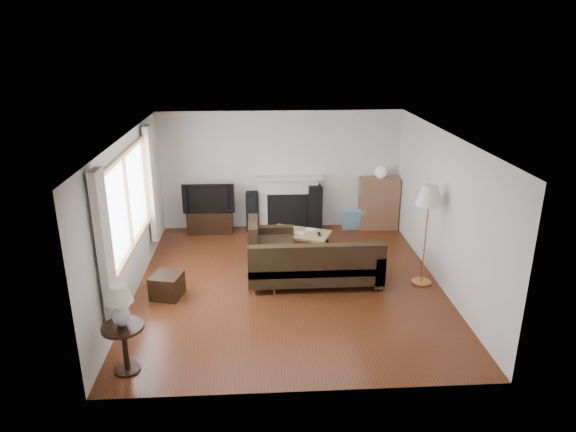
{
  "coord_description": "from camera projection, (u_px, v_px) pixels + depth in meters",
  "views": [
    {
      "loc": [
        -0.48,
        -7.7,
        3.95
      ],
      "look_at": [
        0.0,
        0.3,
        1.1
      ],
      "focal_mm": 32.0,
      "sensor_mm": 36.0,
      "label": 1
    }
  ],
  "objects": [
    {
      "name": "table_lamp",
      "position": [
        120.0,
        306.0,
        6.08
      ],
      "size": [
        0.33,
        0.33,
        0.54
      ],
      "primitive_type": "cube",
      "color": "silver",
      "rests_on": "side_table"
    },
    {
      "name": "coffee_table",
      "position": [
        300.0,
        243.0,
        9.72
      ],
      "size": [
        1.26,
        0.99,
        0.43
      ],
      "primitive_type": "cube",
      "rotation": [
        0.0,
        0.0,
        -0.4
      ],
      "color": "#A47F4E",
      "rests_on": "ground"
    },
    {
      "name": "floor_lamp",
      "position": [
        426.0,
        236.0,
        8.33
      ],
      "size": [
        0.48,
        0.48,
        1.71
      ],
      "primitive_type": "cube",
      "rotation": [
        0.0,
        0.0,
        -0.1
      ],
      "color": "#CA8346",
      "rests_on": "ground"
    },
    {
      "name": "window",
      "position": [
        128.0,
        202.0,
        7.74
      ],
      "size": [
        0.12,
        2.74,
        1.54
      ],
      "primitive_type": "cube",
      "color": "brown",
      "rests_on": "room"
    },
    {
      "name": "room",
      "position": [
        289.0,
        213.0,
        8.17
      ],
      "size": [
        5.1,
        5.6,
        2.54
      ],
      "color": "#572713",
      "rests_on": "ground"
    },
    {
      "name": "globe_lamp",
      "position": [
        381.0,
        172.0,
        10.67
      ],
      "size": [
        0.26,
        0.26,
        0.26
      ],
      "primitive_type": "sphere",
      "color": "white",
      "rests_on": "bookshelf"
    },
    {
      "name": "sectional_sofa",
      "position": [
        315.0,
        262.0,
        8.5
      ],
      "size": [
        2.38,
        1.74,
        0.77
      ],
      "primitive_type": "cube",
      "color": "black",
      "rests_on": "ground"
    },
    {
      "name": "tv_stand",
      "position": [
        210.0,
        221.0,
        10.78
      ],
      "size": [
        0.94,
        0.42,
        0.47
      ],
      "primitive_type": "cube",
      "color": "black",
      "rests_on": "ground"
    },
    {
      "name": "footstool",
      "position": [
        167.0,
        286.0,
        8.12
      ],
      "size": [
        0.54,
        0.54,
        0.38
      ],
      "primitive_type": "cube",
      "rotation": [
        0.0,
        0.0,
        -0.25
      ],
      "color": "black",
      "rests_on": "ground"
    },
    {
      "name": "television",
      "position": [
        209.0,
        197.0,
        10.6
      ],
      "size": [
        1.06,
        0.14,
        0.61
      ],
      "primitive_type": "imported",
      "color": "black",
      "rests_on": "tv_stand"
    },
    {
      "name": "side_table",
      "position": [
        125.0,
        348.0,
        6.27
      ],
      "size": [
        0.51,
        0.51,
        0.64
      ],
      "primitive_type": "cube",
      "color": "black",
      "rests_on": "ground"
    },
    {
      "name": "speaker_left",
      "position": [
        252.0,
        211.0,
        10.81
      ],
      "size": [
        0.25,
        0.29,
        0.84
      ],
      "primitive_type": "cube",
      "rotation": [
        0.0,
        0.0,
        -0.06
      ],
      "color": "black",
      "rests_on": "ground"
    },
    {
      "name": "fireplace",
      "position": [
        288.0,
        202.0,
        10.89
      ],
      "size": [
        1.4,
        0.26,
        1.15
      ],
      "primitive_type": "cube",
      "color": "white",
      "rests_on": "room"
    },
    {
      "name": "bookshelf",
      "position": [
        379.0,
        203.0,
        10.9
      ],
      "size": [
        0.8,
        0.38,
        1.11
      ],
      "primitive_type": "cube",
      "color": "brown",
      "rests_on": "ground"
    },
    {
      "name": "curtain_far",
      "position": [
        152.0,
        184.0,
        9.23
      ],
      "size": [
        0.1,
        0.35,
        2.1
      ],
      "primitive_type": "cube",
      "color": "silver",
      "rests_on": "room"
    },
    {
      "name": "curtain_near",
      "position": [
        105.0,
        252.0,
        6.37
      ],
      "size": [
        0.1,
        0.35,
        2.1
      ],
      "primitive_type": "cube",
      "color": "silver",
      "rests_on": "room"
    },
    {
      "name": "speaker_right",
      "position": [
        315.0,
        207.0,
        10.87
      ],
      "size": [
        0.3,
        0.34,
        0.96
      ],
      "primitive_type": "cube",
      "rotation": [
        0.0,
        0.0,
        0.1
      ],
      "color": "black",
      "rests_on": "ground"
    }
  ]
}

